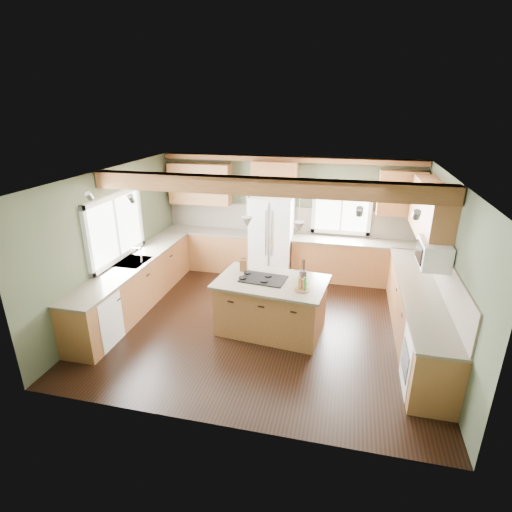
# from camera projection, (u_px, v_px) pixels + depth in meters

# --- Properties ---
(floor) EXTENTS (5.60, 5.60, 0.00)m
(floor) POSITION_uv_depth(u_px,v_px,m) (265.00, 322.00, 7.09)
(floor) COLOR black
(floor) RESTS_ON ground
(ceiling) EXTENTS (5.60, 5.60, 0.00)m
(ceiling) POSITION_uv_depth(u_px,v_px,m) (266.00, 175.00, 6.16)
(ceiling) COLOR silver
(ceiling) RESTS_ON wall_back
(wall_back) EXTENTS (5.60, 0.00, 5.60)m
(wall_back) POSITION_uv_depth(u_px,v_px,m) (288.00, 215.00, 8.90)
(wall_back) COLOR #424C36
(wall_back) RESTS_ON ground
(wall_left) EXTENTS (0.00, 5.00, 5.00)m
(wall_left) POSITION_uv_depth(u_px,v_px,m) (114.00, 242.00, 7.22)
(wall_left) COLOR #424C36
(wall_left) RESTS_ON ground
(wall_right) EXTENTS (0.00, 5.00, 5.00)m
(wall_right) POSITION_uv_depth(u_px,v_px,m) (446.00, 269.00, 6.03)
(wall_right) COLOR #424C36
(wall_right) RESTS_ON ground
(ceiling_beam) EXTENTS (5.55, 0.26, 0.26)m
(ceiling_beam) POSITION_uv_depth(u_px,v_px,m) (263.00, 186.00, 6.02)
(ceiling_beam) COLOR #532E17
(ceiling_beam) RESTS_ON ceiling
(soffit_trim) EXTENTS (5.55, 0.20, 0.10)m
(soffit_trim) POSITION_uv_depth(u_px,v_px,m) (289.00, 159.00, 8.36)
(soffit_trim) COLOR #532E17
(soffit_trim) RESTS_ON ceiling
(backsplash_back) EXTENTS (5.58, 0.03, 0.58)m
(backsplash_back) POSITION_uv_depth(u_px,v_px,m) (288.00, 219.00, 8.92)
(backsplash_back) COLOR brown
(backsplash_back) RESTS_ON wall_back
(backsplash_right) EXTENTS (0.03, 3.70, 0.58)m
(backsplash_right) POSITION_uv_depth(u_px,v_px,m) (443.00, 273.00, 6.11)
(backsplash_right) COLOR brown
(backsplash_right) RESTS_ON wall_right
(base_cab_back_left) EXTENTS (2.02, 0.60, 0.88)m
(base_cab_back_left) POSITION_uv_depth(u_px,v_px,m) (210.00, 250.00, 9.31)
(base_cab_back_left) COLOR brown
(base_cab_back_left) RESTS_ON floor
(counter_back_left) EXTENTS (2.06, 0.64, 0.04)m
(counter_back_left) POSITION_uv_depth(u_px,v_px,m) (209.00, 231.00, 9.15)
(counter_back_left) COLOR brown
(counter_back_left) RESTS_ON base_cab_back_left
(base_cab_back_right) EXTENTS (2.62, 0.60, 0.88)m
(base_cab_back_right) POSITION_uv_depth(u_px,v_px,m) (353.00, 262.00, 8.62)
(base_cab_back_right) COLOR brown
(base_cab_back_right) RESTS_ON floor
(counter_back_right) EXTENTS (2.66, 0.64, 0.04)m
(counter_back_right) POSITION_uv_depth(u_px,v_px,m) (355.00, 241.00, 8.45)
(counter_back_right) COLOR brown
(counter_back_right) RESTS_ON base_cab_back_right
(base_cab_left) EXTENTS (0.60, 3.70, 0.88)m
(base_cab_left) POSITION_uv_depth(u_px,v_px,m) (136.00, 285.00, 7.51)
(base_cab_left) COLOR brown
(base_cab_left) RESTS_ON floor
(counter_left) EXTENTS (0.64, 3.74, 0.04)m
(counter_left) POSITION_uv_depth(u_px,v_px,m) (133.00, 262.00, 7.35)
(counter_left) COLOR brown
(counter_left) RESTS_ON base_cab_left
(base_cab_right) EXTENTS (0.60, 3.70, 0.88)m
(base_cab_right) POSITION_uv_depth(u_px,v_px,m) (417.00, 315.00, 6.45)
(base_cab_right) COLOR brown
(base_cab_right) RESTS_ON floor
(counter_right) EXTENTS (0.64, 3.74, 0.04)m
(counter_right) POSITION_uv_depth(u_px,v_px,m) (421.00, 289.00, 6.28)
(counter_right) COLOR brown
(counter_right) RESTS_ON base_cab_right
(upper_cab_back_left) EXTENTS (1.40, 0.35, 0.90)m
(upper_cab_back_left) POSITION_uv_depth(u_px,v_px,m) (200.00, 184.00, 8.93)
(upper_cab_back_left) COLOR brown
(upper_cab_back_left) RESTS_ON wall_back
(upper_cab_over_fridge) EXTENTS (0.96, 0.35, 0.70)m
(upper_cab_over_fridge) POSITION_uv_depth(u_px,v_px,m) (274.00, 178.00, 8.50)
(upper_cab_over_fridge) COLOR brown
(upper_cab_over_fridge) RESTS_ON wall_back
(upper_cab_right) EXTENTS (0.35, 2.20, 0.90)m
(upper_cab_right) POSITION_uv_depth(u_px,v_px,m) (431.00, 212.00, 6.65)
(upper_cab_right) COLOR brown
(upper_cab_right) RESTS_ON wall_right
(upper_cab_back_corner) EXTENTS (0.90, 0.35, 0.90)m
(upper_cab_back_corner) POSITION_uv_depth(u_px,v_px,m) (401.00, 193.00, 8.01)
(upper_cab_back_corner) COLOR brown
(upper_cab_back_corner) RESTS_ON wall_back
(window_left) EXTENTS (0.04, 1.60, 1.05)m
(window_left) POSITION_uv_depth(u_px,v_px,m) (115.00, 228.00, 7.17)
(window_left) COLOR white
(window_left) RESTS_ON wall_left
(window_back) EXTENTS (1.10, 0.04, 1.00)m
(window_back) POSITION_uv_depth(u_px,v_px,m) (342.00, 208.00, 8.54)
(window_back) COLOR white
(window_back) RESTS_ON wall_back
(sink) EXTENTS (0.50, 0.65, 0.03)m
(sink) POSITION_uv_depth(u_px,v_px,m) (133.00, 262.00, 7.35)
(sink) COLOR #262628
(sink) RESTS_ON counter_left
(faucet) EXTENTS (0.02, 0.02, 0.28)m
(faucet) POSITION_uv_depth(u_px,v_px,m) (141.00, 256.00, 7.25)
(faucet) COLOR #B2B2B7
(faucet) RESTS_ON sink
(dishwasher) EXTENTS (0.60, 0.60, 0.84)m
(dishwasher) POSITION_uv_depth(u_px,v_px,m) (95.00, 320.00, 6.33)
(dishwasher) COLOR white
(dishwasher) RESTS_ON floor
(oven) EXTENTS (0.60, 0.72, 0.84)m
(oven) POSITION_uv_depth(u_px,v_px,m) (429.00, 363.00, 5.27)
(oven) COLOR white
(oven) RESTS_ON floor
(microwave) EXTENTS (0.40, 0.70, 0.38)m
(microwave) POSITION_uv_depth(u_px,v_px,m) (434.00, 253.00, 5.94)
(microwave) COLOR white
(microwave) RESTS_ON wall_right
(pendant_left) EXTENTS (0.18, 0.18, 0.16)m
(pendant_left) POSITION_uv_depth(u_px,v_px,m) (247.00, 222.00, 6.33)
(pendant_left) COLOR #B2B2B7
(pendant_left) RESTS_ON ceiling
(pendant_right) EXTENTS (0.18, 0.18, 0.16)m
(pendant_right) POSITION_uv_depth(u_px,v_px,m) (299.00, 227.00, 6.07)
(pendant_right) COLOR #B2B2B7
(pendant_right) RESTS_ON ceiling
(refrigerator) EXTENTS (0.90, 0.74, 1.80)m
(refrigerator) POSITION_uv_depth(u_px,v_px,m) (272.00, 237.00, 8.76)
(refrigerator) COLOR white
(refrigerator) RESTS_ON floor
(island) EXTENTS (1.78, 1.21, 0.88)m
(island) POSITION_uv_depth(u_px,v_px,m) (271.00, 307.00, 6.72)
(island) COLOR brown
(island) RESTS_ON floor
(island_top) EXTENTS (1.91, 1.33, 0.04)m
(island_top) POSITION_uv_depth(u_px,v_px,m) (272.00, 282.00, 6.55)
(island_top) COLOR brown
(island_top) RESTS_ON island
(cooktop) EXTENTS (0.78, 0.56, 0.02)m
(cooktop) POSITION_uv_depth(u_px,v_px,m) (263.00, 279.00, 6.59)
(cooktop) COLOR black
(cooktop) RESTS_ON island_top
(knife_block) EXTENTS (0.12, 0.09, 0.21)m
(knife_block) POSITION_uv_depth(u_px,v_px,m) (244.00, 265.00, 6.89)
(knife_block) COLOR brown
(knife_block) RESTS_ON island_top
(utensil_crock) EXTENTS (0.16, 0.16, 0.16)m
(utensil_crock) POSITION_uv_depth(u_px,v_px,m) (303.00, 275.00, 6.55)
(utensil_crock) COLOR #3E3532
(utensil_crock) RESTS_ON island_top
(bottle_tray) EXTENTS (0.29, 0.29, 0.22)m
(bottle_tray) POSITION_uv_depth(u_px,v_px,m) (302.00, 284.00, 6.17)
(bottle_tray) COLOR brown
(bottle_tray) RESTS_ON island_top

